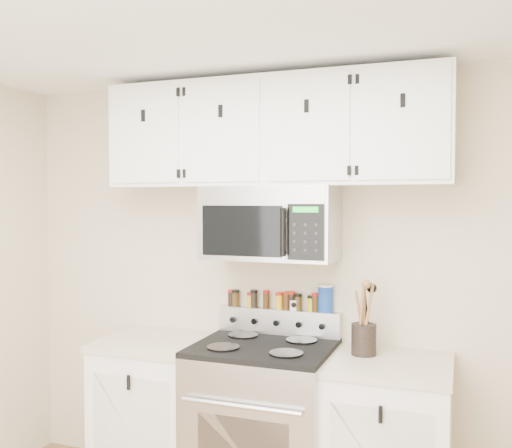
{
  "coord_description": "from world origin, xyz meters",
  "views": [
    {
      "loc": [
        1.05,
        -1.56,
        1.76
      ],
      "look_at": [
        -0.05,
        1.45,
        1.63
      ],
      "focal_mm": 40.0,
      "sensor_mm": 36.0,
      "label": 1
    }
  ],
  "objects": [
    {
      "name": "spice_jar_9",
      "position": [
        0.2,
        1.71,
        1.15
      ],
      "size": [
        0.04,
        0.04,
        0.09
      ],
      "color": "gold",
      "rests_on": "range"
    },
    {
      "name": "back_wall",
      "position": [
        0.0,
        1.75,
        1.25
      ],
      "size": [
        3.5,
        0.01,
        2.5
      ],
      "primitive_type": "cube",
      "color": "beige",
      "rests_on": "floor"
    },
    {
      "name": "spice_jar_0",
      "position": [
        -0.31,
        1.71,
        1.15
      ],
      "size": [
        0.04,
        0.04,
        0.1
      ],
      "color": "black",
      "rests_on": "range"
    },
    {
      "name": "base_cabinet_right",
      "position": [
        0.69,
        1.45,
        0.46
      ],
      "size": [
        0.64,
        0.62,
        0.92
      ],
      "color": "white",
      "rests_on": "floor"
    },
    {
      "name": "range",
      "position": [
        0.0,
        1.43,
        0.49
      ],
      "size": [
        0.76,
        0.65,
        1.1
      ],
      "color": "#B7B7BA",
      "rests_on": "floor"
    },
    {
      "name": "spice_jar_1",
      "position": [
        -0.28,
        1.71,
        1.15
      ],
      "size": [
        0.05,
        0.05,
        0.1
      ],
      "color": "#3F2B0F",
      "rests_on": "range"
    },
    {
      "name": "spice_jar_5",
      "position": [
        0.0,
        1.71,
        1.15
      ],
      "size": [
        0.05,
        0.05,
        0.1
      ],
      "color": "gold",
      "rests_on": "range"
    },
    {
      "name": "upper_cabinets",
      "position": [
        -0.0,
        1.58,
        2.15
      ],
      "size": [
        2.0,
        0.35,
        0.62
      ],
      "color": "white",
      "rests_on": "back_wall"
    },
    {
      "name": "spice_jar_3",
      "position": [
        -0.16,
        1.71,
        1.15
      ],
      "size": [
        0.04,
        0.04,
        0.11
      ],
      "color": "black",
      "rests_on": "range"
    },
    {
      "name": "spice_jar_8",
      "position": [
        0.12,
        1.71,
        1.15
      ],
      "size": [
        0.04,
        0.04,
        0.1
      ],
      "color": "#432F10",
      "rests_on": "range"
    },
    {
      "name": "kitchen_timer",
      "position": [
        0.1,
        1.71,
        1.13
      ],
      "size": [
        0.06,
        0.05,
        0.06
      ],
      "primitive_type": "cube",
      "rotation": [
        0.0,
        0.0,
        0.13
      ],
      "color": "silver",
      "rests_on": "range"
    },
    {
      "name": "microwave",
      "position": [
        0.0,
        1.55,
        1.63
      ],
      "size": [
        0.76,
        0.44,
        0.42
      ],
      "color": "#9E9EA3",
      "rests_on": "back_wall"
    },
    {
      "name": "salt_canister",
      "position": [
        0.29,
        1.71,
        1.18
      ],
      "size": [
        0.09,
        0.09,
        0.16
      ],
      "color": "#164398",
      "rests_on": "range"
    },
    {
      "name": "spice_jar_6",
      "position": [
        0.05,
        1.71,
        1.15
      ],
      "size": [
        0.04,
        0.04,
        0.11
      ],
      "color": "#472511",
      "rests_on": "range"
    },
    {
      "name": "spice_jar_10",
      "position": [
        0.23,
        1.71,
        1.16
      ],
      "size": [
        0.05,
        0.05,
        0.11
      ],
      "color": "#3C240E",
      "rests_on": "range"
    },
    {
      "name": "spice_jar_2",
      "position": [
        -0.19,
        1.71,
        1.15
      ],
      "size": [
        0.04,
        0.04,
        0.09
      ],
      "color": "gold",
      "rests_on": "range"
    },
    {
      "name": "base_cabinet_left",
      "position": [
        -0.69,
        1.45,
        0.46
      ],
      "size": [
        0.64,
        0.62,
        0.92
      ],
      "color": "white",
      "rests_on": "floor"
    },
    {
      "name": "spice_jar_4",
      "position": [
        -0.08,
        1.71,
        1.15
      ],
      "size": [
        0.04,
        0.04,
        0.11
      ],
      "color": "#3B210E",
      "rests_on": "range"
    },
    {
      "name": "spice_jar_7",
      "position": [
        0.08,
        1.71,
        1.16
      ],
      "size": [
        0.04,
        0.04,
        0.11
      ],
      "color": "black",
      "rests_on": "range"
    },
    {
      "name": "utensil_crock",
      "position": [
        0.55,
        1.52,
        1.02
      ],
      "size": [
        0.13,
        0.13,
        0.39
      ],
      "color": "black",
      "rests_on": "base_cabinet_right"
    }
  ]
}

